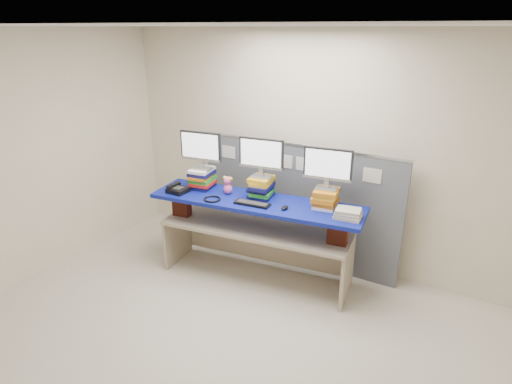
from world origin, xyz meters
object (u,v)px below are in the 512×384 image
Objects in this scene: monitor_left at (201,148)px; desk_phone at (177,189)px; monitor_right at (328,166)px; blue_board at (256,202)px; monitor_center at (261,155)px; desk at (256,237)px; keyboard at (252,204)px.

desk_phone is at bearing -129.61° from monitor_left.
monitor_right is 1.77m from desk_phone.
monitor_center reaches higher than blue_board.
desk_phone is (-0.92, -0.24, 0.06)m from blue_board.
desk is at bearing -96.23° from monitor_center.
monitor_left is 1.50m from monitor_right.
monitor_center is at bearing 83.77° from blue_board.
blue_board reaches higher than desk.
desk is 0.95m from monitor_center.
monitor_center is 1.25× the size of keyboard.
keyboard is 1.85× the size of desk_phone.
keyboard reaches higher than blue_board.
blue_board is at bearing 75.36° from desk.
blue_board is 4.71× the size of monitor_center.
desk is at bearing -171.10° from monitor_right.
desk is 1.19m from monitor_right.
blue_board is 0.13m from keyboard.
desk is at bearing -9.04° from monitor_left.
keyboard is at bearing -90.98° from monitor_center.
desk is 4.37× the size of monitor_center.
keyboard is (-0.71, -0.34, -0.45)m from monitor_right.
monitor_left reaches higher than monitor_center.
desk is 5.48× the size of keyboard.
monitor_right is at bearing 8.90° from desk.
monitor_right reaches higher than desk.
blue_board is 4.71× the size of monitor_left.
monitor_left is at bearing 170.96° from desk.
monitor_left reaches higher than keyboard.
monitor_center is (0.75, 0.10, -0.00)m from monitor_left.
keyboard is at bearing -18.04° from monitor_left.
monitor_left reaches higher than desk_phone.
desk is 4.37× the size of monitor_left.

